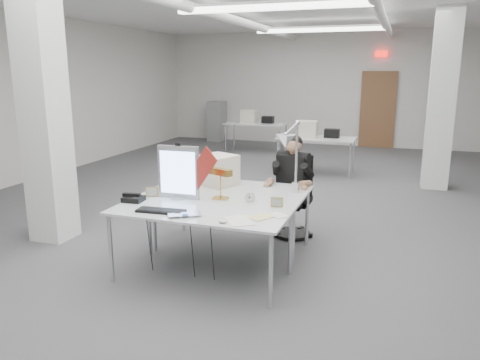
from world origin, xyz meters
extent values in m
cube|color=#474749|center=(0.00, 0.00, -0.01)|extent=(10.00, 14.00, 0.02)
cube|color=silver|center=(0.00, 7.01, 1.60)|extent=(10.00, 0.02, 3.20)
cube|color=silver|center=(-5.01, 0.00, 1.60)|extent=(0.02, 14.00, 3.20)
cube|color=white|center=(-2.30, -2.00, 1.60)|extent=(0.45, 0.45, 3.20)
cube|color=white|center=(2.50, 2.50, 1.60)|extent=(0.45, 0.45, 3.20)
cube|color=brown|center=(1.20, 6.94, 1.05)|extent=(0.95, 0.08, 2.10)
cube|color=red|center=(1.20, 6.90, 2.55)|extent=(0.32, 0.06, 0.16)
cylinder|color=silver|center=(-1.20, 0.00, 3.02)|extent=(0.16, 13.60, 0.16)
cube|color=white|center=(0.00, 0.00, 2.98)|extent=(2.80, 0.14, 0.08)
cube|color=white|center=(0.00, 4.00, 2.98)|extent=(2.80, 0.14, 0.08)
cube|color=silver|center=(0.00, -2.50, 0.74)|extent=(1.80, 0.90, 0.02)
cube|color=silver|center=(0.00, -1.60, 0.74)|extent=(1.80, 0.90, 0.02)
cube|color=silver|center=(0.20, 3.00, 0.74)|extent=(1.60, 0.80, 0.02)
cube|color=silver|center=(-1.80, 5.20, 0.74)|extent=(1.60, 0.80, 0.02)
cube|color=gray|center=(-3.50, 6.65, 0.60)|extent=(0.45, 0.55, 1.20)
cube|color=#A9A9AE|center=(-0.40, -2.19, 1.05)|extent=(0.47, 0.06, 0.58)
cube|color=maroon|center=(-0.12, -2.23, 1.10)|extent=(0.45, 0.20, 0.52)
cube|color=black|center=(-0.34, -2.73, 0.77)|extent=(0.50, 0.20, 0.02)
imported|color=silver|center=(-0.03, -2.82, 0.77)|extent=(0.38, 0.34, 0.03)
ellipsoid|color=#B5B5BA|center=(0.36, -2.85, 0.77)|extent=(0.09, 0.06, 0.03)
cube|color=black|center=(-0.80, -2.48, 0.78)|extent=(0.22, 0.20, 0.05)
cube|color=#A07E44|center=(-0.71, -2.24, 0.81)|extent=(0.14, 0.10, 0.11)
cube|color=tan|center=(0.70, -2.18, 0.81)|extent=(0.13, 0.06, 0.10)
cylinder|color=silver|center=(0.38, -2.08, 0.81)|extent=(0.11, 0.06, 0.11)
cube|color=white|center=(0.49, -2.74, 0.76)|extent=(0.36, 0.38, 0.01)
cube|color=#E5D689|center=(0.65, -2.56, 0.76)|extent=(0.28, 0.30, 0.01)
cube|color=silver|center=(0.78, -2.46, 0.76)|extent=(0.23, 0.22, 0.01)
cube|color=beige|center=(-0.21, -1.49, 0.94)|extent=(0.51, 0.50, 0.37)
camera|label=1|loc=(1.85, -6.66, 2.13)|focal=35.00mm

